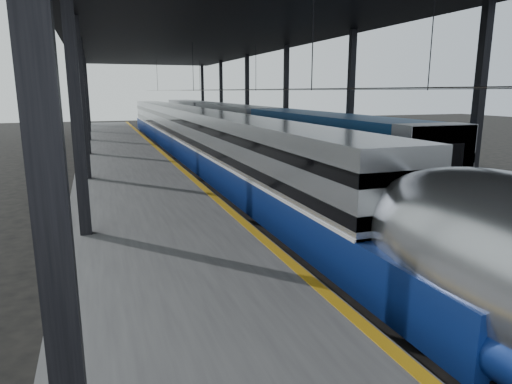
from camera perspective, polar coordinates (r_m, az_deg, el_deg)
name	(u,v)px	position (r m, az deg, el deg)	size (l,w,h in m)	color
ground	(322,302)	(12.45, 8.27, -13.46)	(160.00, 160.00, 0.00)	black
platform	(127,170)	(30.31, -15.79, 2.68)	(6.00, 80.00, 1.00)	#4C4C4F
yellow_strip	(171,160)	(30.53, -10.59, 3.97)	(0.30, 80.00, 0.01)	#C99013
rails	(246,169)	(31.88, -1.26, 2.85)	(6.52, 80.00, 0.16)	slate
canopy	(207,32)	(30.94, -6.19, 19.29)	(18.00, 75.00, 9.47)	black
tgv_train	(198,139)	(34.80, -7.29, 6.61)	(2.84, 65.20, 4.08)	#AEB0B5
second_train	(234,127)	(42.93, -2.78, 8.09)	(3.05, 56.05, 4.20)	navy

